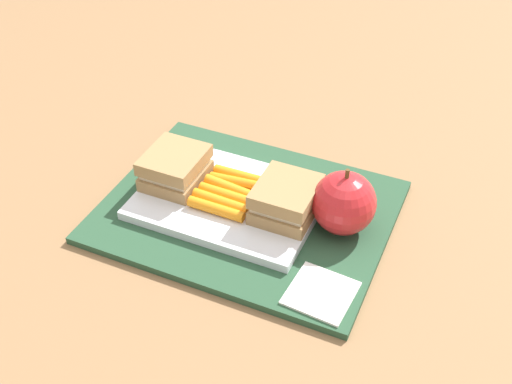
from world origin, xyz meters
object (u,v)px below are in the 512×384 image
Objects in this scene: sandwich_half_left at (175,168)px; sandwich_half_right at (286,199)px; paper_napkin at (321,293)px; food_tray at (230,200)px; carrot_sticks_bundle at (229,192)px; apple at (344,203)px.

sandwich_half_left is 1.00× the size of sandwich_half_right.
sandwich_half_left is at bearing 157.73° from paper_napkin.
sandwich_half_left reaches higher than food_tray.
sandwich_half_left is at bearing 180.00° from sandwich_half_right.
food_tray is at bearing -27.12° from carrot_sticks_bundle.
sandwich_half_right is (0.16, 0.00, 0.00)m from sandwich_half_left.
paper_napkin is (0.16, -0.10, -0.00)m from food_tray.
sandwich_half_right reaches higher than carrot_sticks_bundle.
apple reaches higher than food_tray.
sandwich_half_left reaches higher than carrot_sticks_bundle.
apple reaches higher than carrot_sticks_bundle.
food_tray is at bearing 0.00° from sandwich_half_left.
sandwich_half_right is (0.08, 0.00, 0.03)m from food_tray.
sandwich_half_left is (-0.08, 0.00, 0.03)m from food_tray.
carrot_sticks_bundle is 0.96× the size of apple.
sandwich_half_left is 0.16m from sandwich_half_right.
food_tray is at bearing -173.70° from apple.
sandwich_half_left reaches higher than paper_napkin.
sandwich_half_right is at bearing 0.00° from sandwich_half_left.
apple reaches higher than paper_napkin.
apple is 1.29× the size of paper_napkin.
food_tray is 3.29× the size of paper_napkin.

